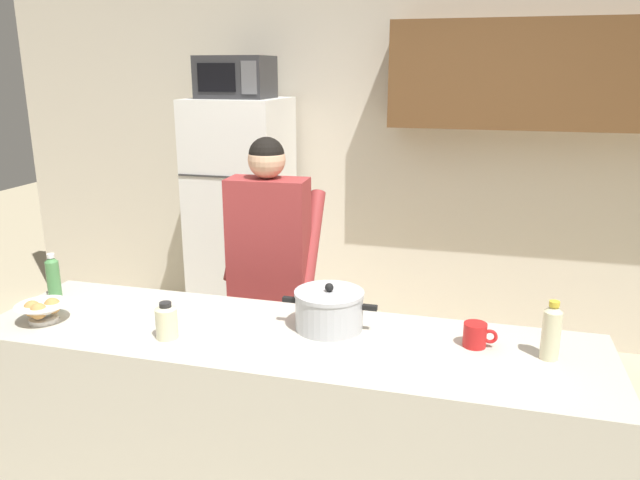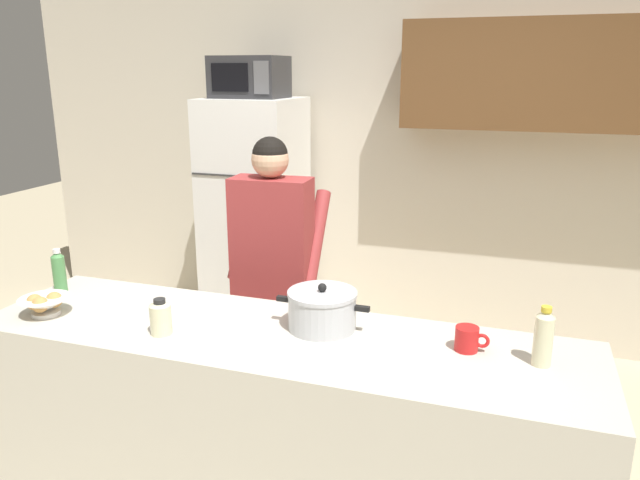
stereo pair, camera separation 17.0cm
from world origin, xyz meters
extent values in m
cube|color=beige|center=(0.00, 2.30, 1.30)|extent=(6.00, 0.12, 2.60)
cube|color=brown|center=(1.20, 2.07, 1.92)|extent=(2.21, 0.34, 0.68)
cube|color=beige|center=(0.00, 0.00, 0.46)|extent=(2.55, 0.68, 0.92)
cube|color=white|center=(-0.94, 1.85, 0.88)|extent=(0.64, 0.64, 1.77)
cube|color=#333333|center=(-0.94, 1.53, 1.27)|extent=(0.63, 0.01, 0.01)
cylinder|color=#B2B2B7|center=(-0.76, 1.50, 0.79)|extent=(0.02, 0.02, 0.79)
cube|color=#2D2D30|center=(-0.94, 1.83, 1.91)|extent=(0.48, 0.36, 0.28)
cube|color=black|center=(-1.00, 1.65, 1.91)|extent=(0.26, 0.01, 0.18)
cube|color=#59595B|center=(-0.77, 1.65, 1.91)|extent=(0.11, 0.01, 0.21)
cylinder|color=#726656|center=(-0.25, 0.73, 0.40)|extent=(0.11, 0.11, 0.79)
cylinder|color=#726656|center=(-0.40, 0.73, 0.40)|extent=(0.11, 0.11, 0.79)
cube|color=#993333|center=(-0.33, 0.73, 1.11)|extent=(0.42, 0.22, 0.63)
sphere|color=#D8A884|center=(-0.33, 0.73, 1.52)|extent=(0.19, 0.19, 0.19)
sphere|color=black|center=(-0.33, 0.73, 1.54)|extent=(0.18, 0.18, 0.18)
cylinder|color=#993333|center=(-0.13, 0.86, 1.09)|extent=(0.10, 0.38, 0.48)
cylinder|color=#993333|center=(-0.54, 0.84, 1.09)|extent=(0.10, 0.38, 0.48)
cylinder|color=silver|center=(0.16, 0.11, 0.99)|extent=(0.28, 0.28, 0.15)
cylinder|color=silver|center=(0.16, 0.11, 1.07)|extent=(0.29, 0.29, 0.02)
sphere|color=black|center=(0.16, 0.11, 1.10)|extent=(0.04, 0.04, 0.04)
cube|color=black|center=(-0.01, 0.11, 1.03)|extent=(0.06, 0.02, 0.02)
cube|color=black|center=(0.33, 0.11, 1.03)|extent=(0.06, 0.02, 0.02)
cylinder|color=red|center=(0.74, 0.09, 0.97)|extent=(0.09, 0.09, 0.10)
torus|color=red|center=(0.80, 0.09, 0.97)|extent=(0.06, 0.01, 0.06)
cylinder|color=white|center=(-1.03, -0.14, 0.93)|extent=(0.12, 0.12, 0.02)
cone|color=white|center=(-1.03, -0.14, 0.97)|extent=(0.22, 0.22, 0.06)
sphere|color=tan|center=(-1.07, -0.16, 0.98)|extent=(0.07, 0.07, 0.07)
sphere|color=tan|center=(-1.01, -0.11, 0.98)|extent=(0.07, 0.07, 0.07)
sphere|color=tan|center=(-1.02, -0.18, 0.98)|extent=(0.07, 0.07, 0.07)
cylinder|color=beige|center=(1.01, 0.06, 1.01)|extent=(0.07, 0.07, 0.19)
cone|color=beige|center=(1.01, 0.06, 1.12)|extent=(0.07, 0.07, 0.03)
cylinder|color=gold|center=(1.01, 0.06, 1.14)|extent=(0.04, 0.04, 0.02)
cylinder|color=beige|center=(-0.45, -0.15, 0.98)|extent=(0.09, 0.09, 0.12)
cone|color=beige|center=(-0.45, -0.15, 1.05)|extent=(0.09, 0.09, 0.02)
cylinder|color=#262626|center=(-0.45, -0.15, 1.06)|extent=(0.05, 0.05, 0.02)
cylinder|color=#4C8C4C|center=(-1.18, 0.12, 1.01)|extent=(0.06, 0.06, 0.18)
cone|color=#4C8C4C|center=(-1.18, 0.12, 1.11)|extent=(0.06, 0.06, 0.03)
cylinder|color=white|center=(-1.18, 0.12, 1.12)|extent=(0.03, 0.03, 0.02)
camera|label=1|loc=(0.73, -2.15, 1.96)|focal=34.13mm
camera|label=2|loc=(0.89, -2.10, 1.96)|focal=34.13mm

